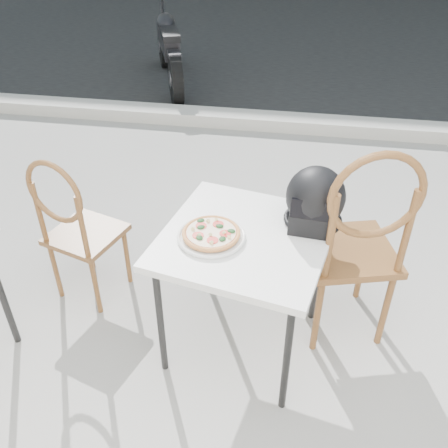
% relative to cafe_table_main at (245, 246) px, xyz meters
% --- Properties ---
extents(ground, '(80.00, 80.00, 0.00)m').
position_rel_cafe_table_main_xyz_m(ground, '(0.38, -0.27, -0.64)').
color(ground, gray).
rests_on(ground, ground).
extents(street_asphalt, '(30.00, 8.00, 0.00)m').
position_rel_cafe_table_main_xyz_m(street_asphalt, '(0.38, 6.73, -0.64)').
color(street_asphalt, black).
rests_on(street_asphalt, ground).
extents(curb, '(30.00, 0.25, 0.12)m').
position_rel_cafe_table_main_xyz_m(curb, '(0.38, 2.73, -0.58)').
color(curb, '#A5A39B').
rests_on(curb, ground).
extents(cafe_table_main, '(0.88, 0.88, 0.71)m').
position_rel_cafe_table_main_xyz_m(cafe_table_main, '(0.00, 0.00, 0.00)').
color(cafe_table_main, white).
rests_on(cafe_table_main, ground).
extents(plate, '(0.36, 0.36, 0.02)m').
position_rel_cafe_table_main_xyz_m(plate, '(-0.15, -0.05, 0.07)').
color(plate, silver).
rests_on(plate, cafe_table_main).
extents(pizza, '(0.32, 0.32, 0.03)m').
position_rel_cafe_table_main_xyz_m(pizza, '(-0.15, -0.05, 0.09)').
color(pizza, '#D88F4F').
rests_on(pizza, plate).
extents(helmet, '(0.30, 0.31, 0.28)m').
position_rel_cafe_table_main_xyz_m(helmet, '(0.30, 0.15, 0.19)').
color(helmet, black).
rests_on(helmet, cafe_table_main).
extents(cafe_chair_main, '(0.55, 0.55, 1.16)m').
position_rel_cafe_table_main_xyz_m(cafe_chair_main, '(0.52, 0.15, 0.00)').
color(cafe_chair_main, brown).
rests_on(cafe_chair_main, ground).
extents(cafe_chair_side, '(0.45, 0.45, 0.94)m').
position_rel_cafe_table_main_xyz_m(cafe_chair_side, '(-0.94, 0.20, -0.12)').
color(cafe_chair_side, brown).
rests_on(cafe_chair_side, ground).
extents(motorcycle, '(0.75, 1.73, 0.90)m').
position_rel_cafe_table_main_xyz_m(motorcycle, '(-1.35, 3.74, -0.25)').
color(motorcycle, black).
rests_on(motorcycle, street_asphalt).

